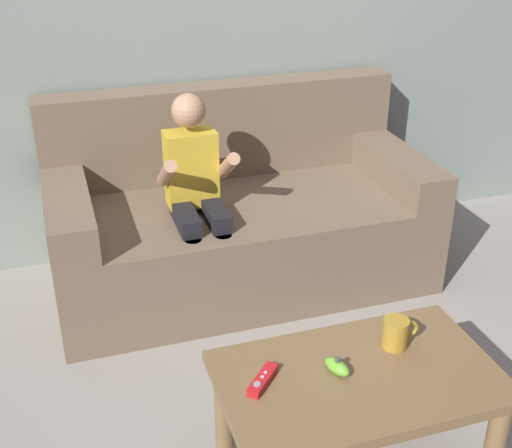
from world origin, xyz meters
name	(u,v)px	position (x,y,z in m)	size (l,w,h in m)	color
ground_plane	(353,424)	(0.00, 0.00, 0.00)	(8.18, 8.18, 0.00)	#9E998E
couch	(238,218)	(-0.09, 1.08, 0.29)	(1.66, 0.80, 0.84)	#75604C
person_seated_on_couch	(197,192)	(-0.32, 0.91, 0.53)	(0.30, 0.37, 0.92)	black
coffee_table	(358,393)	(-0.10, -0.19, 0.32)	(0.82, 0.49, 0.40)	brown
game_remote_red_near_edge	(263,380)	(-0.38, -0.14, 0.41)	(0.12, 0.13, 0.03)	red
nunchuk_lime	(337,367)	(-0.16, -0.16, 0.42)	(0.07, 0.10, 0.05)	#72C638
coffee_mug	(396,333)	(0.06, -0.10, 0.44)	(0.12, 0.08, 0.09)	#B78C2D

